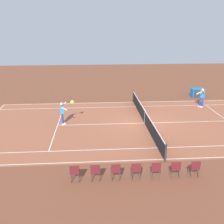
{
  "coord_description": "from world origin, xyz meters",
  "views": [
    {
      "loc": [
        3.7,
        17.85,
        6.95
      ],
      "look_at": [
        2.42,
        -0.08,
        0.9
      ],
      "focal_mm": 41.76,
      "sensor_mm": 36.0,
      "label": 1
    }
  ],
  "objects_px": {
    "tennis_ball": "(169,138)",
    "spectator_chair_1": "(175,168)",
    "spectator_chair_4": "(116,170)",
    "tennis_player_far": "(202,97)",
    "tennis_player_near": "(62,112)",
    "spectator_chair_6": "(75,172)",
    "equipment_cart_tarped": "(197,93)",
    "tennis_net": "(145,117)",
    "spectator_chair_2": "(156,169)",
    "spectator_chair_5": "(95,171)",
    "spectator_chair_0": "(195,167)",
    "spectator_chair_3": "(136,169)"
  },
  "relations": [
    {
      "from": "spectator_chair_0",
      "to": "spectator_chair_6",
      "type": "bearing_deg",
      "value": 0.0
    },
    {
      "from": "spectator_chair_1",
      "to": "equipment_cart_tarped",
      "type": "bearing_deg",
      "value": -115.07
    },
    {
      "from": "tennis_player_near",
      "to": "spectator_chair_6",
      "type": "distance_m",
      "value": 7.7
    },
    {
      "from": "tennis_player_near",
      "to": "equipment_cart_tarped",
      "type": "height_order",
      "value": "tennis_player_near"
    },
    {
      "from": "spectator_chair_2",
      "to": "spectator_chair_5",
      "type": "bearing_deg",
      "value": 0.0
    },
    {
      "from": "spectator_chair_3",
      "to": "spectator_chair_4",
      "type": "xyz_separation_m",
      "value": [
        0.94,
        0.0,
        0.0
      ]
    },
    {
      "from": "tennis_ball",
      "to": "spectator_chair_1",
      "type": "height_order",
      "value": "spectator_chair_1"
    },
    {
      "from": "spectator_chair_1",
      "to": "spectator_chair_4",
      "type": "distance_m",
      "value": 2.83
    },
    {
      "from": "tennis_net",
      "to": "spectator_chair_1",
      "type": "relative_size",
      "value": 13.3
    },
    {
      "from": "spectator_chair_1",
      "to": "spectator_chair_5",
      "type": "relative_size",
      "value": 1.0
    },
    {
      "from": "tennis_player_near",
      "to": "equipment_cart_tarped",
      "type": "xyz_separation_m",
      "value": [
        -12.72,
        -6.63,
        -0.49
      ]
    },
    {
      "from": "tennis_net",
      "to": "spectator_chair_3",
      "type": "xyz_separation_m",
      "value": [
        1.84,
        7.28,
        0.03
      ]
    },
    {
      "from": "spectator_chair_6",
      "to": "equipment_cart_tarped",
      "type": "relative_size",
      "value": 0.7
    },
    {
      "from": "tennis_ball",
      "to": "equipment_cart_tarped",
      "type": "height_order",
      "value": "equipment_cart_tarped"
    },
    {
      "from": "tennis_ball",
      "to": "spectator_chair_6",
      "type": "xyz_separation_m",
      "value": [
        5.7,
        4.48,
        0.49
      ]
    },
    {
      "from": "spectator_chair_1",
      "to": "spectator_chair_5",
      "type": "bearing_deg",
      "value": 0.0
    },
    {
      "from": "tennis_player_far",
      "to": "spectator_chair_1",
      "type": "distance_m",
      "value": 12.3
    },
    {
      "from": "tennis_net",
      "to": "spectator_chair_2",
      "type": "xyz_separation_m",
      "value": [
        0.89,
        7.28,
        0.03
      ]
    },
    {
      "from": "tennis_ball",
      "to": "spectator_chair_3",
      "type": "distance_m",
      "value": 5.34
    },
    {
      "from": "tennis_player_far",
      "to": "spectator_chair_5",
      "type": "bearing_deg",
      "value": 48.95
    },
    {
      "from": "spectator_chair_6",
      "to": "spectator_chair_3",
      "type": "bearing_deg",
      "value": 180.0
    },
    {
      "from": "spectator_chair_0",
      "to": "spectator_chair_3",
      "type": "height_order",
      "value": "same"
    },
    {
      "from": "tennis_player_near",
      "to": "spectator_chair_1",
      "type": "xyz_separation_m",
      "value": [
        -6.07,
        7.57,
        -0.41
      ]
    },
    {
      "from": "tennis_player_near",
      "to": "tennis_ball",
      "type": "xyz_separation_m",
      "value": [
        -7.05,
        3.09,
        -0.9
      ]
    },
    {
      "from": "tennis_ball",
      "to": "spectator_chair_4",
      "type": "relative_size",
      "value": 0.08
    },
    {
      "from": "tennis_ball",
      "to": "spectator_chair_1",
      "type": "xyz_separation_m",
      "value": [
        0.98,
        4.48,
        0.49
      ]
    },
    {
      "from": "tennis_player_far",
      "to": "spectator_chair_0",
      "type": "xyz_separation_m",
      "value": [
        4.76,
        10.89,
        -0.41
      ]
    },
    {
      "from": "spectator_chair_0",
      "to": "spectator_chair_1",
      "type": "relative_size",
      "value": 1.0
    },
    {
      "from": "spectator_chair_1",
      "to": "tennis_player_near",
      "type": "bearing_deg",
      "value": -51.26
    },
    {
      "from": "tennis_player_far",
      "to": "spectator_chair_4",
      "type": "height_order",
      "value": "tennis_player_far"
    },
    {
      "from": "spectator_chair_0",
      "to": "spectator_chair_3",
      "type": "bearing_deg",
      "value": 0.0
    },
    {
      "from": "spectator_chair_4",
      "to": "spectator_chair_3",
      "type": "bearing_deg",
      "value": 180.0
    },
    {
      "from": "spectator_chair_1",
      "to": "spectator_chair_4",
      "type": "relative_size",
      "value": 1.0
    },
    {
      "from": "spectator_chair_3",
      "to": "tennis_ball",
      "type": "bearing_deg",
      "value": -122.64
    },
    {
      "from": "spectator_chair_4",
      "to": "spectator_chair_1",
      "type": "bearing_deg",
      "value": 180.0
    },
    {
      "from": "tennis_player_far",
      "to": "spectator_chair_6",
      "type": "distance_m",
      "value": 15.08
    },
    {
      "from": "tennis_player_near",
      "to": "spectator_chair_4",
      "type": "height_order",
      "value": "tennis_player_near"
    },
    {
      "from": "spectator_chair_1",
      "to": "spectator_chair_5",
      "type": "distance_m",
      "value": 3.78
    },
    {
      "from": "tennis_player_far",
      "to": "spectator_chair_4",
      "type": "relative_size",
      "value": 1.93
    },
    {
      "from": "tennis_player_near",
      "to": "spectator_chair_6",
      "type": "relative_size",
      "value": 1.93
    },
    {
      "from": "tennis_net",
      "to": "spectator_chair_5",
      "type": "distance_m",
      "value": 8.18
    },
    {
      "from": "tennis_net",
      "to": "spectator_chair_6",
      "type": "bearing_deg",
      "value": 57.3
    },
    {
      "from": "spectator_chair_3",
      "to": "spectator_chair_5",
      "type": "xyz_separation_m",
      "value": [
        1.89,
        0.0,
        0.0
      ]
    },
    {
      "from": "spectator_chair_2",
      "to": "equipment_cart_tarped",
      "type": "bearing_deg",
      "value": -118.12
    },
    {
      "from": "spectator_chair_5",
      "to": "spectator_chair_0",
      "type": "bearing_deg",
      "value": 180.0
    },
    {
      "from": "tennis_net",
      "to": "spectator_chair_4",
      "type": "height_order",
      "value": "tennis_net"
    },
    {
      "from": "equipment_cart_tarped",
      "to": "spectator_chair_0",
      "type": "bearing_deg",
      "value": 68.13
    },
    {
      "from": "tennis_ball",
      "to": "spectator_chair_0",
      "type": "relative_size",
      "value": 0.08
    },
    {
      "from": "spectator_chair_2",
      "to": "tennis_player_near",
      "type": "bearing_deg",
      "value": -55.88
    },
    {
      "from": "spectator_chair_6",
      "to": "spectator_chair_1",
      "type": "bearing_deg",
      "value": 180.0
    }
  ]
}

